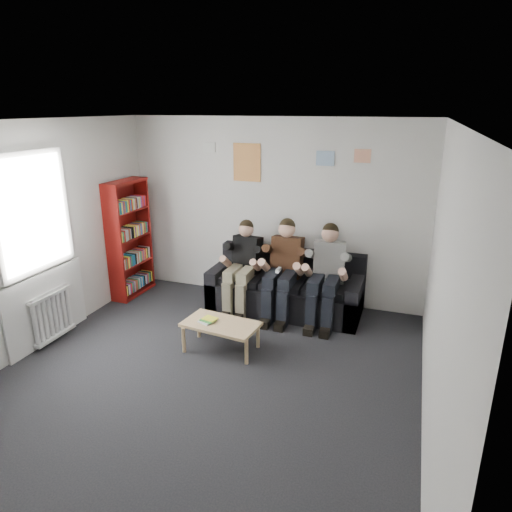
{
  "coord_description": "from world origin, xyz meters",
  "views": [
    {
      "loc": [
        1.97,
        -3.83,
        2.84
      ],
      "look_at": [
        0.16,
        1.3,
        1.04
      ],
      "focal_mm": 32.0,
      "sensor_mm": 36.0,
      "label": 1
    }
  ],
  "objects": [
    {
      "name": "poster_blue",
      "position": [
        0.75,
        2.49,
        2.15
      ],
      "size": [
        0.25,
        0.01,
        0.2
      ],
      "primitive_type": "cube",
      "color": "#3886C1",
      "rests_on": "room_shell"
    },
    {
      "name": "sofa",
      "position": [
        0.34,
        2.09,
        0.3
      ],
      "size": [
        2.16,
        0.88,
        0.83
      ],
      "color": "black",
      "rests_on": "ground"
    },
    {
      "name": "poster_sign",
      "position": [
        -1.0,
        2.49,
        2.25
      ],
      "size": [
        0.2,
        0.01,
        0.14
      ],
      "primitive_type": "cube",
      "color": "silver",
      "rests_on": "room_shell"
    },
    {
      "name": "person_left",
      "position": [
        -0.26,
        1.89,
        0.65
      ],
      "size": [
        0.39,
        0.84,
        1.3
      ],
      "rotation": [
        0.0,
        0.0,
        -0.15
      ],
      "color": "black",
      "rests_on": "sofa"
    },
    {
      "name": "game_cases",
      "position": [
        -0.23,
        0.67,
        0.38
      ],
      "size": [
        0.2,
        0.18,
        0.04
      ],
      "rotation": [
        0.0,
        0.0,
        -0.37
      ],
      "color": "silver",
      "rests_on": "coffee_table"
    },
    {
      "name": "person_middle",
      "position": [
        0.34,
        1.89,
        0.67
      ],
      "size": [
        0.43,
        0.92,
        1.37
      ],
      "rotation": [
        0.0,
        0.0,
        -0.0
      ],
      "color": "#4B2D19",
      "rests_on": "sofa"
    },
    {
      "name": "window",
      "position": [
        -2.22,
        0.2,
        1.03
      ],
      "size": [
        0.05,
        1.3,
        2.36
      ],
      "color": "white",
      "rests_on": "room_shell"
    },
    {
      "name": "person_right",
      "position": [
        0.95,
        1.89,
        0.67
      ],
      "size": [
        0.42,
        0.9,
        1.35
      ],
      "rotation": [
        0.0,
        0.0,
        0.15
      ],
      "color": "silver",
      "rests_on": "sofa"
    },
    {
      "name": "room_shell",
      "position": [
        0.0,
        0.0,
        1.35
      ],
      "size": [
        5.0,
        5.0,
        5.0
      ],
      "color": "black",
      "rests_on": "ground"
    },
    {
      "name": "poster_pink",
      "position": [
        1.25,
        2.49,
        2.2
      ],
      "size": [
        0.22,
        0.01,
        0.18
      ],
      "primitive_type": "cube",
      "color": "#BF3B8F",
      "rests_on": "room_shell"
    },
    {
      "name": "bookshelf",
      "position": [
        -2.09,
        1.86,
        0.9
      ],
      "size": [
        0.27,
        0.81,
        1.79
      ],
      "rotation": [
        0.0,
        0.0,
        -0.03
      ],
      "color": "maroon",
      "rests_on": "ground"
    },
    {
      "name": "coffee_table",
      "position": [
        -0.07,
        0.69,
        0.32
      ],
      "size": [
        0.9,
        0.49,
        0.36
      ],
      "rotation": [
        0.0,
        0.0,
        -0.11
      ],
      "color": "#DBB17E",
      "rests_on": "ground"
    },
    {
      "name": "poster_large",
      "position": [
        -0.4,
        2.49,
        2.05
      ],
      "size": [
        0.42,
        0.01,
        0.55
      ],
      "primitive_type": "cube",
      "color": "#D7C74C",
      "rests_on": "room_shell"
    },
    {
      "name": "radiator",
      "position": [
        -2.15,
        0.2,
        0.35
      ],
      "size": [
        0.1,
        0.64,
        0.6
      ],
      "color": "white",
      "rests_on": "ground"
    }
  ]
}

